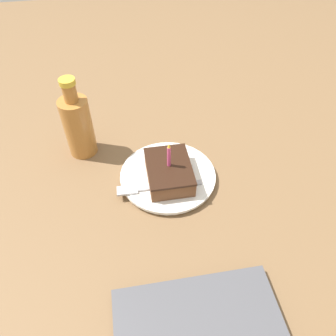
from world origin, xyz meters
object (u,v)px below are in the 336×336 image
(cake_slice, at_px, (169,172))
(fork, at_px, (153,187))
(bottle, at_px, (78,125))
(plate, at_px, (168,177))

(cake_slice, xyz_separation_m, fork, (0.04, 0.02, -0.02))
(fork, distance_m, bottle, 0.23)
(fork, bearing_deg, cake_slice, -148.16)
(cake_slice, height_order, bottle, bottle)
(cake_slice, bearing_deg, bottle, -36.75)
(plate, distance_m, cake_slice, 0.03)
(cake_slice, bearing_deg, fork, 31.84)
(cake_slice, relative_size, bottle, 0.63)
(plate, bearing_deg, cake_slice, 90.23)
(plate, relative_size, fork, 1.17)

